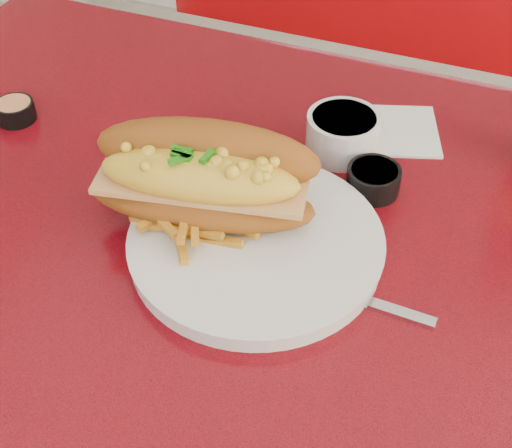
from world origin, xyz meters
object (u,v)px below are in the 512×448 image
at_px(dinner_plate, 256,243).
at_px(mac_hoagie, 203,176).
at_px(diner_table, 254,311).
at_px(booth_bench_far, 381,151).
at_px(fork, 200,232).
at_px(gravy_ramekin, 343,133).
at_px(knife, 361,301).
at_px(sauce_cup_right, 373,179).
at_px(sauce_cup_left, 15,110).

bearing_deg(dinner_plate, mac_hoagie, 162.43).
xyz_separation_m(diner_table, booth_bench_far, (0.00, 0.81, -0.32)).
height_order(fork, gravy_ramekin, gravy_ramekin).
height_order(dinner_plate, knife, dinner_plate).
xyz_separation_m(diner_table, fork, (-0.04, -0.06, 0.18)).
distance_m(fork, gravy_ramekin, 0.24).
relative_size(booth_bench_far, dinner_plate, 4.12).
distance_m(booth_bench_far, fork, 1.00).
bearing_deg(diner_table, booth_bench_far, 90.00).
height_order(dinner_plate, gravy_ramekin, gravy_ramekin).
bearing_deg(sauce_cup_right, gravy_ramekin, 132.76).
bearing_deg(diner_table, sauce_cup_left, 169.81).
bearing_deg(sauce_cup_left, knife, -15.09).
distance_m(gravy_ramekin, knife, 0.25).
relative_size(fork, gravy_ramekin, 1.26).
height_order(dinner_plate, fork, same).
bearing_deg(fork, dinner_plate, -68.07).
height_order(gravy_ramekin, sauce_cup_left, gravy_ramekin).
relative_size(fork, sauce_cup_right, 2.00).
bearing_deg(knife, mac_hoagie, 167.65).
height_order(booth_bench_far, dinner_plate, booth_bench_far).
relative_size(booth_bench_far, knife, 6.40).
distance_m(dinner_plate, sauce_cup_right, 0.17).
bearing_deg(knife, sauce_cup_left, 167.17).
height_order(gravy_ramekin, sauce_cup_right, gravy_ramekin).
bearing_deg(fork, sauce_cup_left, 77.47).
height_order(sauce_cup_left, knife, sauce_cup_left).
bearing_deg(booth_bench_far, fork, -92.60).
bearing_deg(diner_table, dinner_plate, -65.43).
xyz_separation_m(booth_bench_far, fork, (-0.04, -0.87, 0.50)).
height_order(booth_bench_far, mac_hoagie, same).
distance_m(sauce_cup_left, knife, 0.53).
xyz_separation_m(sauce_cup_right, knife, (0.03, -0.17, -0.02)).
distance_m(dinner_plate, gravy_ramekin, 0.21).
relative_size(mac_hoagie, sauce_cup_left, 3.90).
bearing_deg(mac_hoagie, fork, -84.83).
relative_size(booth_bench_far, gravy_ramekin, 11.09).
bearing_deg(diner_table, fork, -124.11).
bearing_deg(dinner_plate, sauce_cup_right, 57.63).
xyz_separation_m(mac_hoagie, knife, (0.20, -0.05, -0.06)).
height_order(mac_hoagie, sauce_cup_right, mac_hoagie).
xyz_separation_m(gravy_ramekin, sauce_cup_left, (-0.42, -0.10, -0.01)).
bearing_deg(fork, sauce_cup_right, -35.35).
bearing_deg(booth_bench_far, mac_hoagie, -93.46).
bearing_deg(sauce_cup_left, dinner_plate, -15.78).
relative_size(mac_hoagie, knife, 1.44).
bearing_deg(knife, booth_bench_far, 101.65).
distance_m(dinner_plate, mac_hoagie, 0.09).
bearing_deg(mac_hoagie, gravy_ramekin, 48.88).
relative_size(dinner_plate, fork, 2.13).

